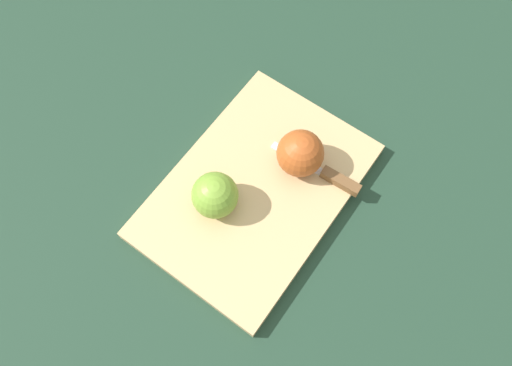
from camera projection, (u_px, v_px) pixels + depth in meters
ground_plane at (256, 193)px, 0.81m from camera, size 4.00×4.00×0.00m
cutting_board at (256, 191)px, 0.80m from camera, size 0.38×0.27×0.02m
apple_half_left at (215, 195)px, 0.75m from camera, size 0.07×0.07×0.07m
apple_half_right at (300, 154)px, 0.77m from camera, size 0.07×0.07×0.07m
knife at (333, 177)px, 0.79m from camera, size 0.02×0.16×0.02m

